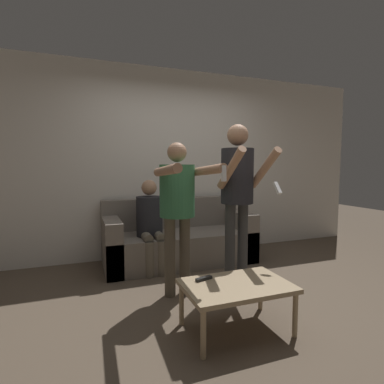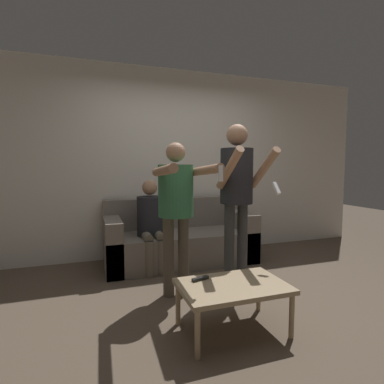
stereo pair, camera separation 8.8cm
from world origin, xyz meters
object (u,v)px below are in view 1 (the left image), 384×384
Objects in this scene: person_standing_left at (178,200)px; person_seated at (150,221)px; person_standing_right at (238,186)px; couch at (179,241)px; coffee_table at (236,289)px; remote_on_table at (204,279)px.

person_standing_left reaches higher than person_seated.
person_standing_left is at bearing -178.93° from person_standing_right.
person_standing_right is at bearing -71.84° from couch.
person_standing_left is at bearing -84.02° from person_seated.
person_standing_right is (0.34, -1.02, 0.81)m from couch.
remote_on_table is (-0.21, 0.16, 0.05)m from coffee_table.
person_standing_right is at bearing 44.02° from remote_on_table.
person_standing_right is at bearing 1.07° from person_standing_left.
remote_on_table is (0.11, -1.48, -0.23)m from person_seated.
person_standing_right is 11.31× the size of remote_on_table.
couch is 1.29× the size of person_standing_left.
person_standing_right is 1.24m from person_seated.
person_seated is at bearing 94.41° from remote_on_table.
person_seated is 1.35× the size of coffee_table.
person_seated is (-0.43, -0.17, 0.33)m from couch.
coffee_table is 5.44× the size of remote_on_table.
person_seated is at bearing 131.78° from person_standing_right.
person_standing_left is 0.68m from person_standing_right.
person_standing_right is (0.67, 0.01, 0.12)m from person_standing_left.
person_standing_left reaches higher than couch.
remote_on_table is at bearing -100.71° from couch.
couch is 1.14× the size of person_standing_right.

